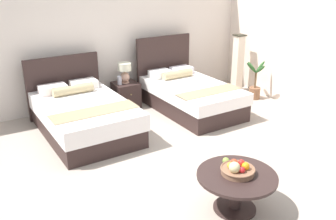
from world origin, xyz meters
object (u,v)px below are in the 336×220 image
at_px(fruit_bowl, 237,169).
at_px(potted_palm, 255,87).
at_px(bed_near_window, 83,115).
at_px(floor_lamp_corner, 238,63).
at_px(coffee_table, 236,184).
at_px(nightstand, 126,95).
at_px(loose_apple, 226,161).
at_px(vase, 120,80).
at_px(table_lamp, 125,71).
at_px(bed_near_corner, 189,94).

height_order(fruit_bowl, potted_palm, potted_palm).
distance_m(bed_near_window, floor_lamp_corner, 3.75).
bearing_deg(fruit_bowl, coffee_table, -131.02).
xyz_separation_m(nightstand, potted_palm, (2.56, -0.94, 0.01)).
bearing_deg(potted_palm, loose_apple, -137.99).
bearing_deg(coffee_table, vase, 87.46).
xyz_separation_m(fruit_bowl, loose_apple, (0.03, 0.24, -0.02)).
distance_m(fruit_bowl, potted_palm, 4.00).
xyz_separation_m(table_lamp, vase, (-0.14, -0.06, -0.15)).
relative_size(fruit_bowl, loose_apple, 4.79).
bearing_deg(potted_palm, vase, 161.52).
xyz_separation_m(loose_apple, potted_palm, (2.82, 2.54, -0.25)).
bearing_deg(potted_palm, coffee_table, -135.69).
height_order(table_lamp, floor_lamp_corner, floor_lamp_corner).
bearing_deg(bed_near_corner, nightstand, 142.31).
bearing_deg(nightstand, table_lamp, 90.00).
relative_size(floor_lamp_corner, potted_palm, 1.54).
bearing_deg(table_lamp, coffee_table, -94.64).
distance_m(coffee_table, floor_lamp_corner, 4.47).
distance_m(vase, coffee_table, 3.71).
height_order(bed_near_window, table_lamp, bed_near_window).
bearing_deg(bed_near_corner, floor_lamp_corner, 15.61).
distance_m(bed_near_corner, table_lamp, 1.35).
bearing_deg(floor_lamp_corner, loose_apple, -132.05).
relative_size(bed_near_corner, vase, 12.30).
bearing_deg(bed_near_window, vase, 36.96).
xyz_separation_m(nightstand, table_lamp, (-0.00, 0.02, 0.48)).
relative_size(bed_near_window, table_lamp, 5.36).
bearing_deg(loose_apple, bed_near_window, 107.82).
xyz_separation_m(nightstand, fruit_bowl, (-0.30, -3.73, 0.28)).
relative_size(nightstand, loose_apple, 6.03).
bearing_deg(bed_near_corner, coffee_table, -113.81).
xyz_separation_m(bed_near_window, table_lamp, (1.13, 0.81, 0.41)).
height_order(nightstand, vase, vase).
bearing_deg(loose_apple, nightstand, 85.63).
xyz_separation_m(coffee_table, potted_palm, (2.86, 2.80, -0.08)).
height_order(table_lamp, potted_palm, table_lamp).
bearing_deg(table_lamp, floor_lamp_corner, -7.83).
bearing_deg(potted_palm, fruit_bowl, -135.70).
distance_m(bed_near_corner, potted_palm, 1.57).
height_order(bed_near_corner, potted_palm, bed_near_corner).
bearing_deg(fruit_bowl, nightstand, 85.46).
distance_m(fruit_bowl, floor_lamp_corner, 4.45).
bearing_deg(coffee_table, fruit_bowl, 48.98).
relative_size(bed_near_corner, coffee_table, 2.34).
bearing_deg(floor_lamp_corner, bed_near_window, -173.04).
distance_m(bed_near_corner, fruit_bowl, 3.23).
height_order(vase, fruit_bowl, vase).
xyz_separation_m(bed_near_window, potted_palm, (3.69, -0.16, -0.06)).
distance_m(bed_near_window, nightstand, 1.38).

